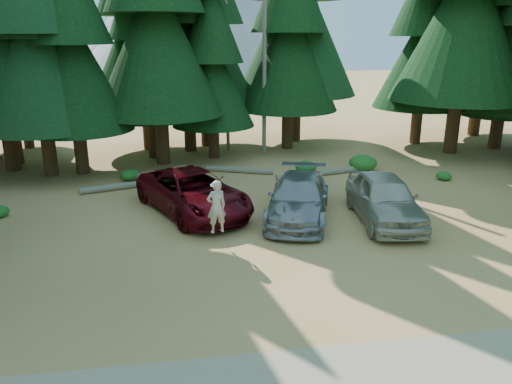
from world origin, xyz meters
TOP-DOWN VIEW (x-y plane):
  - ground at (0.00, 0.00)m, footprint 160.00×160.00m
  - forest_belt_north at (0.00, 15.00)m, footprint 36.00×7.00m
  - snag_front at (0.80, 14.50)m, footprint 0.24×0.24m
  - snag_back at (-1.20, 16.00)m, footprint 0.20×0.20m
  - mountain_peak at (-2.59, 88.23)m, footprint 48.00×50.00m
  - red_pickup at (-3.74, 4.88)m, footprint 5.09×6.73m
  - silver_minivan_center at (0.30, 3.63)m, footprint 3.86×5.95m
  - silver_minivan_right at (3.47, 2.82)m, footprint 2.65×5.48m
  - frisbee_player at (-3.07, 1.25)m, footprint 0.75×0.58m
  - log_left at (-6.64, 8.58)m, footprint 4.22×1.56m
  - log_mid at (-1.17, 10.50)m, footprint 3.40×1.61m
  - log_right at (2.75, 9.28)m, footprint 4.70×1.39m
  - shrub_far_left at (-5.31, 7.16)m, footprint 0.99×0.99m
  - shrub_left at (-6.65, 10.00)m, footprint 0.96×0.96m
  - shrub_center_left at (0.99, 6.30)m, footprint 1.15×1.15m
  - shrub_center_right at (2.23, 10.00)m, footprint 1.11×1.11m
  - shrub_right at (2.00, 8.03)m, footprint 0.96×0.96m
  - shrub_far_right at (5.31, 10.00)m, footprint 1.47×1.47m
  - shrub_edge_east at (8.64, 7.66)m, footprint 0.75×0.75m

SIDE VIEW (x-z plane):
  - ground at x=0.00m, z-range 0.00..0.00m
  - forest_belt_north at x=0.00m, z-range -11.00..11.00m
  - log_mid at x=-1.17m, z-range 0.00..0.29m
  - log_right at x=2.75m, z-range 0.00..0.30m
  - log_left at x=-6.64m, z-range 0.00..0.31m
  - shrub_edge_east at x=8.64m, z-range 0.00..0.41m
  - shrub_right at x=2.00m, z-range 0.00..0.53m
  - shrub_left at x=-6.65m, z-range 0.00..0.53m
  - shrub_far_left at x=-5.31m, z-range 0.00..0.54m
  - shrub_center_right at x=2.23m, z-range 0.00..0.61m
  - shrub_center_left at x=0.99m, z-range 0.00..0.63m
  - shrub_far_right at x=5.31m, z-range 0.00..0.81m
  - silver_minivan_center at x=0.30m, z-range 0.00..1.60m
  - red_pickup at x=-3.74m, z-range 0.00..1.70m
  - silver_minivan_right at x=3.47m, z-range 0.00..1.80m
  - frisbee_player at x=-3.07m, z-range 0.56..2.37m
  - snag_back at x=-1.20m, z-range 0.00..10.00m
  - snag_front at x=0.80m, z-range 0.00..12.00m
  - mountain_peak at x=-2.59m, z-range -1.29..26.71m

